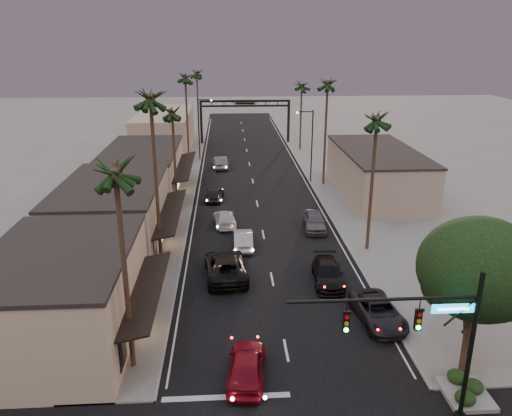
{
  "coord_description": "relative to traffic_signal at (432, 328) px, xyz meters",
  "views": [
    {
      "loc": [
        -3.24,
        -14.58,
        17.28
      ],
      "look_at": [
        -0.66,
        28.29,
        2.5
      ],
      "focal_mm": 35.0,
      "sensor_mm": 36.0,
      "label": 1
    }
  ],
  "objects": [
    {
      "name": "palm_ld",
      "position": [
        -14.29,
        51.0,
        7.33
      ],
      "size": [
        3.2,
        3.2,
        14.2
      ],
      "color": "#38281C",
      "rests_on": "ground"
    },
    {
      "name": "storefront_near",
      "position": [
        -18.69,
        8.0,
        -2.33
      ],
      "size": [
        8.0,
        12.0,
        5.5
      ],
      "primitive_type": "cube",
      "color": "#BFB092",
      "rests_on": "ground"
    },
    {
      "name": "storefront_mid",
      "position": [
        -18.69,
        22.0,
        -2.33
      ],
      "size": [
        8.0,
        14.0,
        5.5
      ],
      "primitive_type": "cube",
      "color": "#A29782",
      "rests_on": "ground"
    },
    {
      "name": "palm_ra",
      "position": [
        2.91,
        20.0,
        6.36
      ],
      "size": [
        3.2,
        3.2,
        13.2
      ],
      "color": "#38281C",
      "rests_on": "ground"
    },
    {
      "name": "storefront_far",
      "position": [
        -18.69,
        38.0,
        -2.58
      ],
      "size": [
        8.0,
        16.0,
        5.0
      ],
      "primitive_type": "cube",
      "color": "#BFB092",
      "rests_on": "ground"
    },
    {
      "name": "palm_rb",
      "position": [
        2.91,
        40.0,
        7.33
      ],
      "size": [
        3.2,
        3.2,
        14.2
      ],
      "color": "#38281C",
      "rests_on": "ground"
    },
    {
      "name": "curbside_grey",
      "position": [
        -0.76,
        25.04,
        -4.25
      ],
      "size": [
        2.32,
        5.02,
        1.67
      ],
      "primitive_type": "imported",
      "rotation": [
        0.0,
        0.0,
        -0.07
      ],
      "color": "#525257",
      "rests_on": "ground"
    },
    {
      "name": "sidewalk_right",
      "position": [
        3.81,
        48.0,
        -5.02
      ],
      "size": [
        5.0,
        92.0,
        0.12
      ],
      "primitive_type": "cube",
      "color": "slate",
      "rests_on": "ground"
    },
    {
      "name": "curbside_near",
      "position": [
        0.51,
        8.73,
        -4.34
      ],
      "size": [
        2.93,
        5.53,
        1.48
      ],
      "primitive_type": "imported",
      "rotation": [
        0.0,
        0.0,
        0.09
      ],
      "color": "black",
      "rests_on": "ground"
    },
    {
      "name": "oncoming_dgrey",
      "position": [
        -10.38,
        34.61,
        -4.3
      ],
      "size": [
        2.28,
        4.72,
        1.56
      ],
      "primitive_type": "imported",
      "rotation": [
        0.0,
        0.0,
        3.04
      ],
      "color": "black",
      "rests_on": "ground"
    },
    {
      "name": "ground",
      "position": [
        -5.69,
        36.0,
        -5.08
      ],
      "size": [
        200.0,
        200.0,
        0.0
      ],
      "primitive_type": "plane",
      "color": "slate",
      "rests_on": "ground"
    },
    {
      "name": "planter",
      "position": [
        2.91,
        1.5,
        -5.08
      ],
      "size": [
        2.2,
        2.6,
        0.24
      ],
      "primitive_type": "cube",
      "color": "gray",
      "rests_on": "ground"
    },
    {
      "name": "oncoming_grey_far",
      "position": [
        -9.83,
        48.89,
        -4.25
      ],
      "size": [
        2.24,
        5.18,
        1.66
      ],
      "primitive_type": "imported",
      "rotation": [
        0.0,
        0.0,
        3.24
      ],
      "color": "#56575C",
      "rests_on": "ground"
    },
    {
      "name": "traffic_signal",
      "position": [
        0.0,
        0.0,
        0.0
      ],
      "size": [
        8.51,
        0.22,
        7.8
      ],
      "color": "black",
      "rests_on": "ground"
    },
    {
      "name": "palm_lb",
      "position": [
        -14.29,
        18.0,
        8.3
      ],
      "size": [
        3.2,
        3.2,
        15.2
      ],
      "color": "#38281C",
      "rests_on": "ground"
    },
    {
      "name": "palm_far",
      "position": [
        -13.99,
        74.0,
        6.36
      ],
      "size": [
        3.2,
        3.2,
        13.2
      ],
      "color": "#38281C",
      "rests_on": "ground"
    },
    {
      "name": "building_right",
      "position": [
        8.31,
        36.0,
        -2.58
      ],
      "size": [
        8.0,
        18.0,
        5.0
      ],
      "primitive_type": "cube",
      "color": "#A29782",
      "rests_on": "ground"
    },
    {
      "name": "oncoming_silver",
      "position": [
        -7.65,
        21.16,
        -4.33
      ],
      "size": [
        1.6,
        4.55,
        1.5
      ],
      "primitive_type": "imported",
      "rotation": [
        0.0,
        0.0,
        3.14
      ],
      "color": "#A8A8AD",
      "rests_on": "ground"
    },
    {
      "name": "curbside_black",
      "position": [
        -1.63,
        14.23,
        -4.33
      ],
      "size": [
        2.51,
        5.36,
        1.51
      ],
      "primitive_type": "imported",
      "rotation": [
        0.0,
        0.0,
        -0.08
      ],
      "color": "black",
      "rests_on": "ground"
    },
    {
      "name": "corner_tree",
      "position": [
        3.79,
        3.45,
        0.9
      ],
      "size": [
        6.2,
        6.2,
        8.8
      ],
      "color": "#38281C",
      "rests_on": "ground"
    },
    {
      "name": "palm_lc",
      "position": [
        -14.29,
        32.0,
        5.39
      ],
      "size": [
        3.2,
        3.2,
        12.2
      ],
      "color": "#38281C",
      "rests_on": "ground"
    },
    {
      "name": "sidewalk_left",
      "position": [
        -15.19,
        48.0,
        -5.02
      ],
      "size": [
        5.0,
        92.0,
        0.12
      ],
      "primitive_type": "cube",
      "color": "slate",
      "rests_on": "ground"
    },
    {
      "name": "oncoming_red",
      "position": [
        -8.09,
        3.62,
        -4.26
      ],
      "size": [
        2.45,
        4.99,
        1.64
      ],
      "primitive_type": "imported",
      "rotation": [
        0.0,
        0.0,
        3.03
      ],
      "color": "maroon",
      "rests_on": "ground"
    },
    {
      "name": "storefront_dist",
      "position": [
        -18.69,
        61.0,
        -2.08
      ],
      "size": [
        8.0,
        20.0,
        6.0
      ],
      "primitive_type": "cube",
      "color": "#A29782",
      "rests_on": "ground"
    },
    {
      "name": "oncoming_pickup",
      "position": [
        -9.18,
        15.66,
        -4.19
      ],
      "size": [
        3.49,
        6.63,
        1.78
      ],
      "primitive_type": "imported",
      "rotation": [
        0.0,
        0.0,
        3.23
      ],
      "color": "black",
      "rests_on": "ground"
    },
    {
      "name": "oncoming_white",
      "position": [
        -9.23,
        26.66,
        -4.39
      ],
      "size": [
        2.39,
        4.94,
        1.39
      ],
      "primitive_type": "imported",
      "rotation": [
        0.0,
        0.0,
        3.24
      ],
      "color": "silver",
      "rests_on": "ground"
    },
    {
      "name": "streetlight_left",
      "position": [
        -12.61,
        54.0,
        0.25
      ],
      "size": [
        2.13,
        0.3,
        9.0
      ],
      "color": "black",
      "rests_on": "ground"
    },
    {
      "name": "streetlight_right",
      "position": [
        1.23,
        41.0,
        0.25
      ],
      "size": [
        2.13,
        0.3,
        9.0
      ],
      "color": "black",
      "rests_on": "ground"
    },
    {
      "name": "road",
      "position": [
        -5.69,
        41.0,
        -5.08
      ],
      "size": [
        14.0,
        120.0,
        0.02
      ],
      "primitive_type": "cube",
      "color": "black",
      "rests_on": "ground"
    },
    {
      "name": "palm_rc",
      "position": [
        2.91,
        60.0,
        5.39
      ],
      "size": [
        3.2,
        3.2,
        12.2
      ],
      "color": "#38281C",
      "rests_on": "ground"
    },
    {
      "name": "palm_la",
      "position": [
        -14.29,
        5.0,
        6.36
      ],
      "size": [
        3.2,
        3.2,
        13.2
      ],
      "color": "#38281C",
      "rests_on": "ground"
    },
    {
      "name": "arch",
      "position": [
        -5.69,
        66.0,
        0.45
      ],
      "size": [
        15.2,
        0.4,
        7.27
      ],
      "color": "black",
      "rests_on": "ground"
    }
  ]
}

